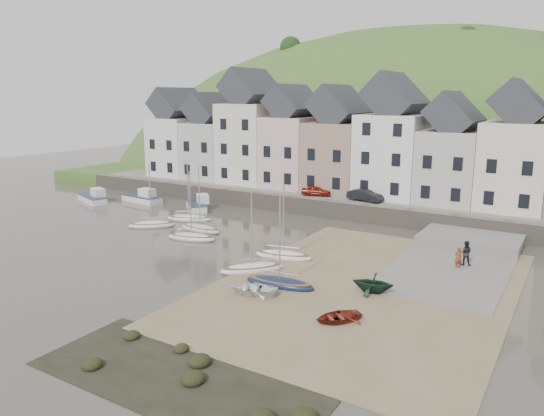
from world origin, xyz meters
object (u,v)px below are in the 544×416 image
Objects in this scene: rowboat_green at (373,282)px; person_red at (458,257)px; car_left at (316,191)px; sailboat_0 at (189,218)px; rowboat_red at (338,317)px; car_right at (365,195)px; rowboat_white at (253,289)px; person_dark at (465,253)px.

rowboat_green is 8.47m from person_red.
rowboat_green is 24.97m from car_left.
sailboat_0 reaches higher than rowboat_green.
rowboat_red is 13.34m from person_red.
sailboat_0 reaches higher than car_right.
rowboat_white is 1.21× the size of rowboat_green.
person_dark is at bearing 124.68° from rowboat_white.
rowboat_white is 1.14× the size of rowboat_red.
car_left is (-14.19, 25.54, 1.80)m from rowboat_red.
car_left is (-18.25, 11.73, 1.10)m from person_dark.
person_dark is at bearing -149.60° from person_red.
rowboat_white is 7.70m from rowboat_green.
person_dark is at bearing -139.09° from car_left.
car_right is at bearing -106.37° from car_left.
car_right reaches higher than rowboat_red.
person_red is 1.08m from person_dark.
car_right reaches higher than rowboat_white.
car_right is (-2.12, 24.58, 1.85)m from rowboat_white.
car_left is at bearing 52.49° from sailboat_0.
rowboat_white is 24.74m from car_right.
person_red is 22.07m from car_left.
sailboat_0 is 26.98m from person_dark.
rowboat_red is at bearing -152.44° from car_right.
car_left is (-14.31, 20.41, 1.40)m from rowboat_green.
person_dark is at bearing 146.02° from rowboat_green.
rowboat_red is 14.42m from person_dark.
sailboat_0 is at bearing 126.12° from car_left.
person_dark is at bearing 111.64° from rowboat_red.
person_dark is 17.19m from car_right.
person_dark is 0.58× the size of car_left.
car_right is at bearing 168.58° from rowboat_white.
rowboat_green reaches higher than rowboat_white.
rowboat_white is 25.87m from car_left.
rowboat_white is 6.40m from rowboat_red.
rowboat_red is (-0.12, -5.14, -0.40)m from rowboat_green.
sailboat_0 is 24.75m from rowboat_green.
sailboat_0 reaches higher than rowboat_white.
car_right is (-8.46, 25.54, 1.89)m from rowboat_red.
rowboat_red is at bearing 29.63° from person_red.
rowboat_green is at bearing -161.32° from car_left.
person_dark reaches higher than rowboat_red.
person_dark is at bearing -0.79° from sailboat_0.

